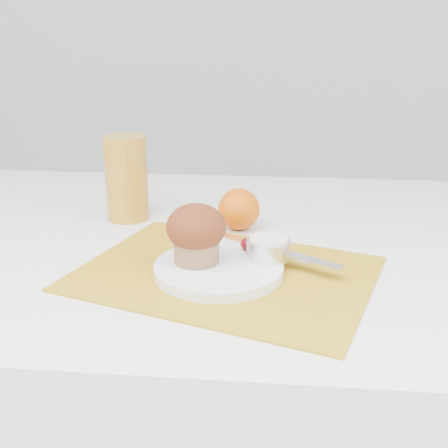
# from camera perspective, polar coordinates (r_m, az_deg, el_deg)

# --- Properties ---
(table) EXTENTS (1.20, 0.80, 0.75)m
(table) POSITION_cam_1_polar(r_m,az_deg,el_deg) (1.14, -1.93, -19.17)
(table) COLOR white
(table) RESTS_ON ground
(placemat) EXTENTS (0.48, 0.41, 0.00)m
(placemat) POSITION_cam_1_polar(r_m,az_deg,el_deg) (0.81, 0.12, -5.04)
(placemat) COLOR #B88B19
(placemat) RESTS_ON table
(plate) EXTENTS (0.23, 0.23, 0.01)m
(plate) POSITION_cam_1_polar(r_m,az_deg,el_deg) (0.80, -0.55, -4.59)
(plate) COLOR white
(plate) RESTS_ON placemat
(ramekin) EXTENTS (0.06, 0.06, 0.03)m
(ramekin) POSITION_cam_1_polar(r_m,az_deg,el_deg) (0.81, 4.54, -2.53)
(ramekin) COLOR silver
(ramekin) RESTS_ON plate
(cream) EXTENTS (0.07, 0.07, 0.01)m
(cream) POSITION_cam_1_polar(r_m,az_deg,el_deg) (0.81, 4.57, -1.62)
(cream) COLOR white
(cream) RESTS_ON ramekin
(raspberry_near) EXTENTS (0.02, 0.02, 0.02)m
(raspberry_near) POSITION_cam_1_polar(r_m,az_deg,el_deg) (0.84, 2.36, -2.03)
(raspberry_near) COLOR #4E0208
(raspberry_near) RESTS_ON plate
(raspberry_far) EXTENTS (0.02, 0.02, 0.02)m
(raspberry_far) POSITION_cam_1_polar(r_m,az_deg,el_deg) (0.81, 2.98, -2.83)
(raspberry_far) COLOR #520210
(raspberry_far) RESTS_ON plate
(butter_knife) EXTENTS (0.19, 0.13, 0.01)m
(butter_knife) POSITION_cam_1_polar(r_m,az_deg,el_deg) (0.84, 5.20, -2.74)
(butter_knife) COLOR silver
(butter_knife) RESTS_ON plate
(orange) EXTENTS (0.07, 0.07, 0.07)m
(orange) POSITION_cam_1_polar(r_m,az_deg,el_deg) (0.97, 1.53, 1.51)
(orange) COLOR #E56108
(orange) RESTS_ON table
(juice_glass) EXTENTS (0.08, 0.08, 0.15)m
(juice_glass) POSITION_cam_1_polar(r_m,az_deg,el_deg) (1.03, -9.87, 4.62)
(juice_glass) COLOR #BE8423
(juice_glass) RESTS_ON table
(muffin) EXTENTS (0.08, 0.08, 0.09)m
(muffin) POSITION_cam_1_polar(r_m,az_deg,el_deg) (0.79, -2.84, -0.87)
(muffin) COLOR #926B47
(muffin) RESTS_ON plate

